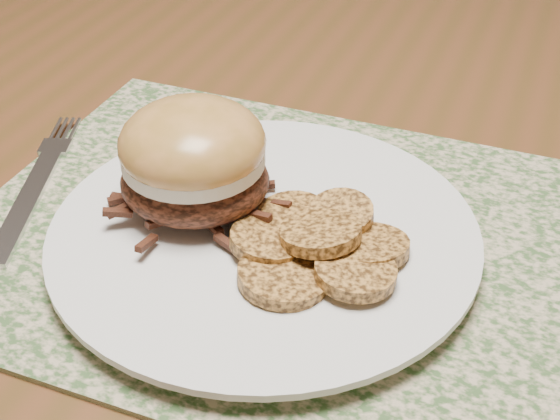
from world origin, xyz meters
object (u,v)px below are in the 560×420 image
object	(u,v)px
pork_sandwich	(194,159)
fork	(38,182)
dining_table	(229,123)
dinner_plate	(264,237)

from	to	relation	value
pork_sandwich	fork	xyz separation A→B (m)	(-0.13, 0.00, -0.05)
pork_sandwich	fork	world-z (taller)	pork_sandwich
dining_table	fork	bearing A→B (deg)	-96.33
dining_table	dinner_plate	xyz separation A→B (m)	(0.15, -0.27, 0.09)
fork	dining_table	bearing A→B (deg)	64.28
dining_table	pork_sandwich	size ratio (longest dim) A/B	13.20
pork_sandwich	dining_table	bearing A→B (deg)	99.81
fork	dinner_plate	bearing A→B (deg)	-21.67
dinner_plate	pork_sandwich	world-z (taller)	pork_sandwich
dinner_plate	fork	distance (m)	0.18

